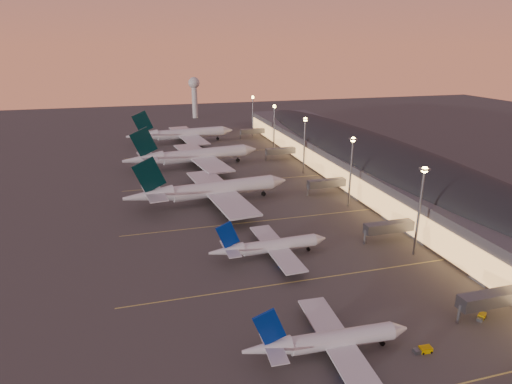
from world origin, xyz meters
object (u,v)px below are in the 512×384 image
Objects in this scene: radar_tower at (194,91)px; baggage_tug_a at (423,350)px; airliner_wide_near at (210,190)px; airliner_wide_far at (182,134)px; baggage_tug_b at (481,317)px; airliner_narrow_north at (270,246)px; airliner_narrow_south at (328,341)px; airliner_wide_mid at (194,156)px.

radar_tower reaches higher than baggage_tug_a.
airliner_wide_near is 17.05× the size of baggage_tug_a.
airliner_wide_far reaches higher than baggage_tug_b.
airliner_narrow_north is 156.36m from airliner_wide_far.
radar_tower is (21.11, 94.19, 16.50)m from airliner_wide_far.
airliner_narrow_south is 37.19m from baggage_tug_b.
airliner_wide_mid is 56.42m from airliner_wide_far.
airliner_narrow_north is at bearing -94.76° from airliner_wide_mid.
radar_tower is at bearing 72.69° from airliner_wide_mid.
airliner_narrow_south is 9.99× the size of baggage_tug_b.
airliner_wide_mid is at bearing 73.24° from baggage_tug_b.
airliner_wide_near is at bearing 97.18° from airliner_narrow_south.
airliner_wide_far is at bearing 100.14° from baggage_tug_a.
baggage_tug_a is at bearing -89.41° from radar_tower.
airliner_wide_mid is (-7.68, 99.76, 2.33)m from airliner_narrow_north.
radar_tower is (22.44, 203.22, 16.70)m from airliner_wide_near.
airliner_narrow_north reaches higher than airliner_narrow_south.
airliner_wide_near is 18.77× the size of baggage_tug_b.
airliner_wide_mid is at bearing -98.14° from radar_tower.
airliner_narrow_north is at bearing -93.17° from radar_tower.
airliner_wide_near is 0.94× the size of airliner_wide_mid.
baggage_tug_a is (24.62, -145.47, -5.02)m from airliner_wide_mid.
airliner_wide_mid is (-6.49, 141.09, 2.42)m from airliner_narrow_south.
radar_tower is 296.87m from baggage_tug_a.
airliner_narrow_north is 10.29× the size of baggage_tug_b.
baggage_tug_b is (18.93, 5.94, -0.05)m from baggage_tug_a.
airliner_wide_far is 97.92m from radar_tower.
airliner_wide_near reaches higher than airliner_narrow_south.
airliner_wide_mid is 19.98× the size of baggage_tug_b.
airliner_wide_far is at bearing 90.34° from airliner_narrow_north.
baggage_tug_a is at bearing -71.98° from airliner_narrow_north.
baggage_tug_b is at bearing -84.28° from airliner_wide_far.
airliner_wide_near is at bearing -97.38° from airliner_wide_far.
baggage_tug_a is at bearing -89.55° from airliner_wide_mid.
radar_tower is (13.87, 250.36, 18.69)m from airliner_narrow_north.
baggage_tug_a is (25.51, -92.86, -4.68)m from airliner_wide_near.
airliner_wide_near is at bearing -96.30° from radar_tower.
radar_tower is (15.06, 291.69, 18.79)m from airliner_narrow_south.
airliner_narrow_north is 0.53× the size of airliner_wide_far.
baggage_tug_b is (43.55, -139.54, -5.07)m from airliner_wide_mid.
baggage_tug_b is (43.11, -195.95, -4.94)m from airliner_wide_far.
airliner_wide_mid is (0.89, 52.61, 0.34)m from airliner_wide_near.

